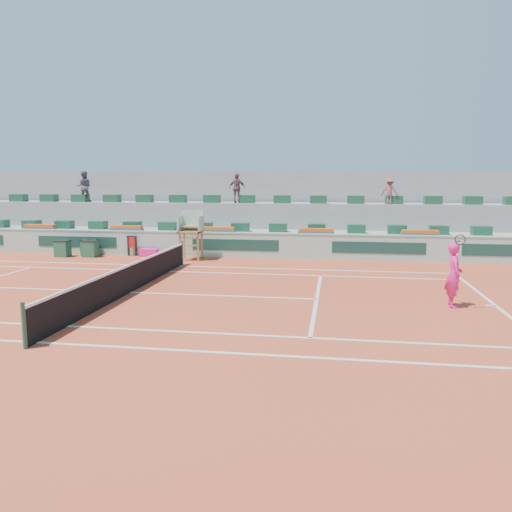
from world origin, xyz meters
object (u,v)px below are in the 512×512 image
object	(u,v)px
tennis_player	(454,275)
drink_cooler_a	(90,249)
umpire_chair	(191,228)
player_bag	(149,253)

from	to	relation	value
tennis_player	drink_cooler_a	bearing A→B (deg)	153.83
umpire_chair	tennis_player	bearing A→B (deg)	-36.54
player_bag	tennis_player	world-z (taller)	tennis_player
player_bag	drink_cooler_a	distance (m)	2.97
player_bag	tennis_player	distance (m)	15.40
umpire_chair	drink_cooler_a	size ratio (longest dim) A/B	2.86
umpire_chair	drink_cooler_a	distance (m)	5.44
umpire_chair	player_bag	bearing A→B (deg)	168.17
umpire_chair	tennis_player	xyz separation A→B (m)	(10.53, -7.80, -0.54)
player_bag	tennis_player	bearing A→B (deg)	-32.70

